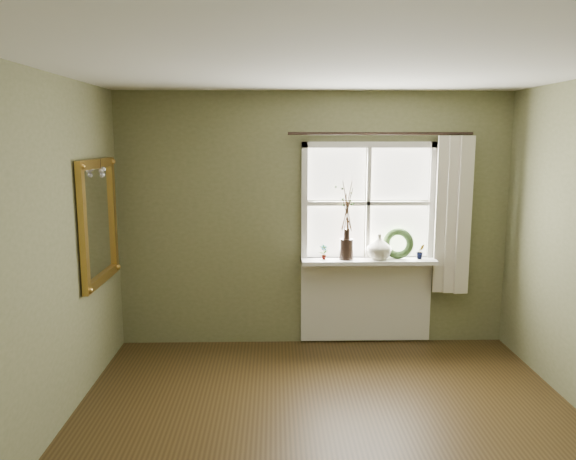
# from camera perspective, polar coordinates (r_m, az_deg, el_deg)

# --- Properties ---
(ceiling) EXTENTS (4.50, 4.50, 0.00)m
(ceiling) POSITION_cam_1_polar(r_m,az_deg,el_deg) (3.48, 5.51, 16.89)
(ceiling) COLOR silver
(ceiling) RESTS_ON ground
(wall_back) EXTENTS (4.00, 0.10, 2.60)m
(wall_back) POSITION_cam_1_polar(r_m,az_deg,el_deg) (5.81, 2.62, 1.04)
(wall_back) COLOR #6A6B46
(wall_back) RESTS_ON ground
(wall_left) EXTENTS (0.10, 4.50, 2.60)m
(wall_left) POSITION_cam_1_polar(r_m,az_deg,el_deg) (3.90, -26.40, -4.09)
(wall_left) COLOR #6A6B46
(wall_left) RESTS_ON ground
(window_frame) EXTENTS (1.36, 0.06, 1.24)m
(window_frame) POSITION_cam_1_polar(r_m,az_deg,el_deg) (5.78, 8.13, 2.72)
(window_frame) COLOR silver
(window_frame) RESTS_ON wall_back
(window_sill) EXTENTS (1.36, 0.26, 0.04)m
(window_sill) POSITION_cam_1_polar(r_m,az_deg,el_deg) (5.77, 8.18, -3.14)
(window_sill) COLOR silver
(window_sill) RESTS_ON wall_back
(window_apron) EXTENTS (1.36, 0.04, 0.88)m
(window_apron) POSITION_cam_1_polar(r_m,az_deg,el_deg) (5.98, 7.91, -7.03)
(window_apron) COLOR silver
(window_apron) RESTS_ON ground
(dark_jug) EXTENTS (0.19, 0.19, 0.21)m
(dark_jug) POSITION_cam_1_polar(r_m,az_deg,el_deg) (5.71, 5.95, -1.94)
(dark_jug) COLOR black
(dark_jug) RESTS_ON window_sill
(cream_vase) EXTENTS (0.28, 0.28, 0.26)m
(cream_vase) POSITION_cam_1_polar(r_m,az_deg,el_deg) (5.76, 9.25, -1.67)
(cream_vase) COLOR beige
(cream_vase) RESTS_ON window_sill
(wreath) EXTENTS (0.34, 0.24, 0.32)m
(wreath) POSITION_cam_1_polar(r_m,az_deg,el_deg) (5.84, 11.10, -1.68)
(wreath) COLOR #2B451E
(wreath) RESTS_ON window_sill
(potted_plant_left) EXTENTS (0.09, 0.07, 0.15)m
(potted_plant_left) POSITION_cam_1_polar(r_m,az_deg,el_deg) (5.69, 3.65, -2.23)
(potted_plant_left) COLOR #2B451E
(potted_plant_left) RESTS_ON window_sill
(potted_plant_right) EXTENTS (0.10, 0.08, 0.15)m
(potted_plant_right) POSITION_cam_1_polar(r_m,az_deg,el_deg) (5.86, 13.31, -2.13)
(potted_plant_right) COLOR #2B451E
(potted_plant_right) RESTS_ON window_sill
(curtain) EXTENTS (0.36, 0.12, 1.59)m
(curtain) POSITION_cam_1_polar(r_m,az_deg,el_deg) (5.89, 16.35, 1.43)
(curtain) COLOR beige
(curtain) RESTS_ON wall_back
(curtain_rod) EXTENTS (1.84, 0.03, 0.03)m
(curtain_rod) POSITION_cam_1_polar(r_m,az_deg,el_deg) (5.70, 9.40, 9.65)
(curtain_rod) COLOR black
(curtain_rod) RESTS_ON wall_back
(gilt_mirror) EXTENTS (0.10, 0.93, 1.11)m
(gilt_mirror) POSITION_cam_1_polar(r_m,az_deg,el_deg) (5.24, -18.68, 0.85)
(gilt_mirror) COLOR white
(gilt_mirror) RESTS_ON wall_left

